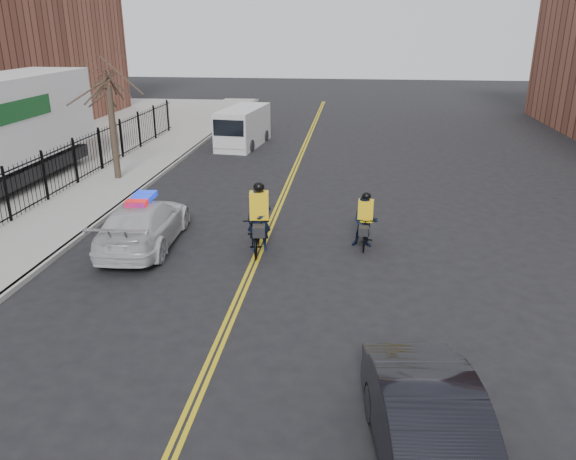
# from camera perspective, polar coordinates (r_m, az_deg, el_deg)

# --- Properties ---
(ground) EXTENTS (120.00, 120.00, 0.00)m
(ground) POSITION_cam_1_polar(r_m,az_deg,el_deg) (15.05, -4.57, -5.93)
(ground) COLOR black
(ground) RESTS_ON ground
(center_line_left) EXTENTS (0.10, 60.00, 0.01)m
(center_line_left) POSITION_cam_1_polar(r_m,az_deg,el_deg) (22.41, -0.88, 3.10)
(center_line_left) COLOR gold
(center_line_left) RESTS_ON ground
(center_line_right) EXTENTS (0.10, 60.00, 0.01)m
(center_line_right) POSITION_cam_1_polar(r_m,az_deg,el_deg) (22.39, -0.47, 3.09)
(center_line_right) COLOR gold
(center_line_right) RESTS_ON ground
(sidewalk) EXTENTS (3.00, 60.00, 0.15)m
(sidewalk) POSITION_cam_1_polar(r_m,az_deg,el_deg) (24.46, -18.42, 3.69)
(sidewalk) COLOR gray
(sidewalk) RESTS_ON ground
(curb) EXTENTS (0.20, 60.00, 0.15)m
(curb) POSITION_cam_1_polar(r_m,az_deg,el_deg) (23.87, -15.14, 3.64)
(curb) COLOR gray
(curb) RESTS_ON ground
(iron_fence) EXTENTS (0.12, 28.00, 2.00)m
(iron_fence) POSITION_cam_1_polar(r_m,az_deg,el_deg) (24.90, -21.81, 5.77)
(iron_fence) COLOR black
(iron_fence) RESTS_ON ground
(street_tree) EXTENTS (3.20, 3.20, 4.80)m
(street_tree) POSITION_cam_1_polar(r_m,az_deg,el_deg) (25.61, -17.64, 12.43)
(street_tree) COLOR #35281F
(street_tree) RESTS_ON sidewalk
(police_cruiser) EXTENTS (2.31, 5.12, 1.61)m
(police_cruiser) POSITION_cam_1_polar(r_m,az_deg,el_deg) (18.16, -14.44, 0.68)
(police_cruiser) COLOR silver
(police_cruiser) RESTS_ON ground
(dark_sedan) EXTENTS (2.15, 4.67, 1.48)m
(dark_sedan) POSITION_cam_1_polar(r_m,az_deg,el_deg) (9.28, 14.51, -19.87)
(dark_sedan) COLOR black
(dark_sedan) RESTS_ON ground
(cargo_van) EXTENTS (2.42, 5.28, 2.14)m
(cargo_van) POSITION_cam_1_polar(r_m,az_deg,el_deg) (32.43, -4.65, 10.31)
(cargo_van) COLOR silver
(cargo_van) RESTS_ON ground
(cyclist_near) EXTENTS (1.08, 2.31, 2.18)m
(cyclist_near) POSITION_cam_1_polar(r_m,az_deg,el_deg) (17.23, -2.91, 0.34)
(cyclist_near) COLOR black
(cyclist_near) RESTS_ON ground
(cyclist_far) EXTENTS (0.84, 1.79, 1.78)m
(cyclist_far) POSITION_cam_1_polar(r_m,az_deg,el_deg) (17.68, 7.82, 0.49)
(cyclist_far) COLOR black
(cyclist_far) RESTS_ON ground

